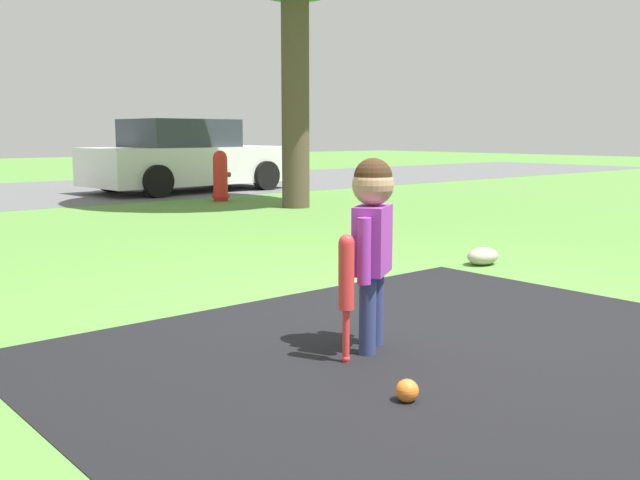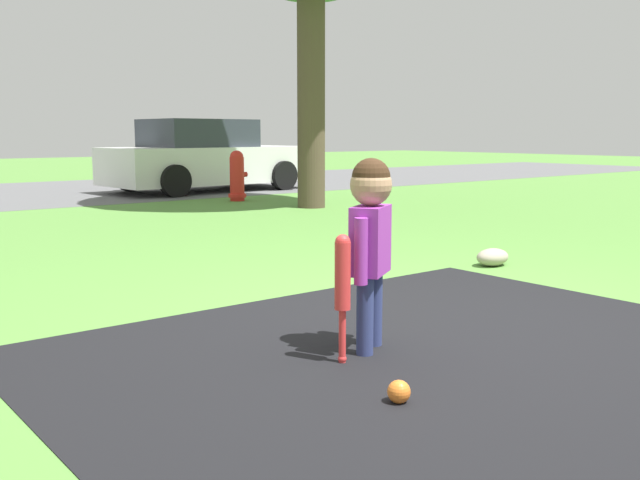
% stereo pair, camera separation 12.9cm
% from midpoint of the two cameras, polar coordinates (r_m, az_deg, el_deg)
% --- Properties ---
extents(ground_plane, '(60.00, 60.00, 0.00)m').
position_cam_midpoint_polar(ground_plane, '(4.27, 7.41, -6.27)').
color(ground_plane, '#518438').
extents(child, '(0.35, 0.26, 0.97)m').
position_cam_midpoint_polar(child, '(3.52, 3.18, 1.05)').
color(child, navy).
rests_on(child, ground).
extents(baseball_bat, '(0.08, 0.08, 0.62)m').
position_cam_midpoint_polar(baseball_bat, '(3.35, 1.01, -3.25)').
color(baseball_bat, red).
rests_on(baseball_bat, ground).
extents(sports_ball, '(0.10, 0.10, 0.10)m').
position_cam_midpoint_polar(sports_ball, '(2.98, 5.73, -11.91)').
color(sports_ball, orange).
rests_on(sports_ball, ground).
extents(fire_hydrant, '(0.33, 0.29, 0.81)m').
position_cam_midpoint_polar(fire_hydrant, '(11.63, -8.29, 5.06)').
color(fire_hydrant, red).
rests_on(fire_hydrant, ground).
extents(parked_car, '(3.92, 1.99, 1.34)m').
position_cam_midpoint_polar(parked_car, '(13.73, -10.86, 6.45)').
color(parked_car, silver).
rests_on(parked_car, ground).
extents(edging_rock, '(0.31, 0.22, 0.14)m').
position_cam_midpoint_polar(edging_rock, '(6.07, 12.31, -1.27)').
color(edging_rock, '#9E937F').
rests_on(edging_rock, ground).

